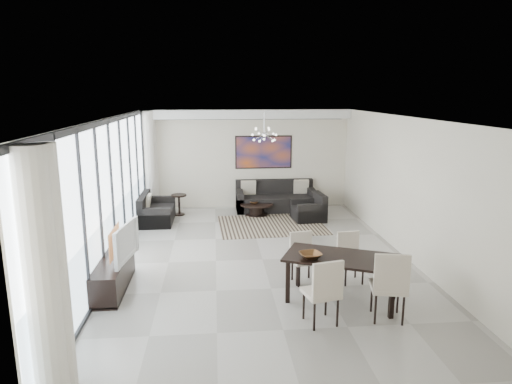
{
  "coord_description": "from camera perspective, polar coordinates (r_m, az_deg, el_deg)",
  "views": [
    {
      "loc": [
        -0.94,
        -8.86,
        3.38
      ],
      "look_at": [
        -0.06,
        0.83,
        1.25
      ],
      "focal_mm": 32.0,
      "sensor_mm": 36.0,
      "label": 1
    }
  ],
  "objects": [
    {
      "name": "chandelier",
      "position": [
        11.48,
        1.03,
        7.2
      ],
      "size": [
        0.66,
        0.66,
        0.71
      ],
      "color": "silver",
      "rests_on": "room_shell"
    },
    {
      "name": "dining_table",
      "position": [
        7.65,
        10.71,
        -8.55
      ],
      "size": [
        2.05,
        1.59,
        0.77
      ],
      "color": "black",
      "rests_on": "floor"
    },
    {
      "name": "armchair",
      "position": [
        12.41,
        6.72,
        -2.36
      ],
      "size": [
        0.88,
        0.92,
        0.72
      ],
      "color": "black",
      "rests_on": "floor"
    },
    {
      "name": "loveseat",
      "position": [
        12.42,
        -12.46,
        -2.52
      ],
      "size": [
        0.84,
        1.5,
        0.75
      ],
      "color": "black",
      "rests_on": "floor"
    },
    {
      "name": "dining_chair_nw",
      "position": [
        8.38,
        5.84,
        -7.66
      ],
      "size": [
        0.49,
        0.49,
        0.91
      ],
      "color": "beige",
      "rests_on": "floor"
    },
    {
      "name": "bowl_dining",
      "position": [
        7.47,
        6.82,
        -7.87
      ],
      "size": [
        0.43,
        0.43,
        0.09
      ],
      "primitive_type": "imported",
      "rotation": [
        0.0,
        0.0,
        0.24
      ],
      "color": "brown",
      "rests_on": "dining_table"
    },
    {
      "name": "sofa_main",
      "position": [
        13.42,
        2.47,
        -1.0
      ],
      "size": [
        2.31,
        0.95,
        0.84
      ],
      "color": "black",
      "rests_on": "floor"
    },
    {
      "name": "tv_console",
      "position": [
        8.47,
        -17.48,
        -9.86
      ],
      "size": [
        0.47,
        1.69,
        0.53
      ],
      "primitive_type": "cube",
      "color": "black",
      "rests_on": "floor"
    },
    {
      "name": "rug",
      "position": [
        11.89,
        1.95,
        -4.14
      ],
      "size": [
        2.79,
        2.2,
        0.01
      ],
      "primitive_type": "cube",
      "rotation": [
        0.0,
        0.0,
        0.05
      ],
      "color": "black",
      "rests_on": "floor"
    },
    {
      "name": "painting",
      "position": [
        13.52,
        0.96,
        5.0
      ],
      "size": [
        1.68,
        0.04,
        0.98
      ],
      "primitive_type": "cube",
      "color": "#B94E19",
      "rests_on": "room_shell"
    },
    {
      "name": "window_wall",
      "position": [
        9.27,
        -17.01,
        -0.11
      ],
      "size": [
        0.37,
        8.95,
        2.9
      ],
      "color": "silver",
      "rests_on": "floor"
    },
    {
      "name": "dining_chair_se",
      "position": [
        7.15,
        16.39,
        -10.72
      ],
      "size": [
        0.6,
        0.6,
        1.11
      ],
      "color": "beige",
      "rests_on": "floor"
    },
    {
      "name": "dining_chair_sw",
      "position": [
        6.84,
        8.52,
        -11.8
      ],
      "size": [
        0.57,
        0.57,
        1.04
      ],
      "color": "beige",
      "rests_on": "floor"
    },
    {
      "name": "dining_chair_ne",
      "position": [
        8.54,
        11.63,
        -7.51
      ],
      "size": [
        0.46,
        0.46,
        0.9
      ],
      "color": "beige",
      "rests_on": "floor"
    },
    {
      "name": "room_shell",
      "position": [
        9.18,
        3.71,
        0.18
      ],
      "size": [
        6.0,
        9.0,
        2.9
      ],
      "color": "#A8A39B",
      "rests_on": "ground"
    },
    {
      "name": "coffee_table",
      "position": [
        12.85,
        0.08,
        -2.06
      ],
      "size": [
        0.92,
        0.92,
        0.32
      ],
      "color": "black",
      "rests_on": "floor"
    },
    {
      "name": "bowl_coffee",
      "position": [
        12.79,
        -0.26,
        -1.31
      ],
      "size": [
        0.28,
        0.28,
        0.07
      ],
      "primitive_type": "imported",
      "rotation": [
        0.0,
        0.0,
        0.21
      ],
      "color": "brown",
      "rests_on": "coffee_table"
    },
    {
      "name": "television",
      "position": [
        8.27,
        -16.6,
        -6.02
      ],
      "size": [
        0.31,
        1.12,
        0.64
      ],
      "primitive_type": "imported",
      "rotation": [
        0.0,
        0.0,
        1.42
      ],
      "color": "gray",
      "rests_on": "tv_console"
    },
    {
      "name": "soffit",
      "position": [
        13.21,
        -1.13,
        9.7
      ],
      "size": [
        5.98,
        0.4,
        0.26
      ],
      "primitive_type": "cube",
      "color": "white",
      "rests_on": "room_shell"
    },
    {
      "name": "side_table",
      "position": [
        12.96,
        -9.6,
        -1.13
      ],
      "size": [
        0.43,
        0.43,
        0.59
      ],
      "color": "black",
      "rests_on": "floor"
    }
  ]
}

